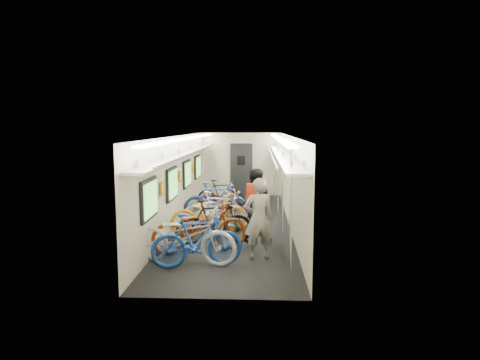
# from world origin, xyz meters

# --- Properties ---
(train_car_shell) EXTENTS (10.00, 10.00, 10.00)m
(train_car_shell) POSITION_xyz_m (-0.36, 0.71, 1.66)
(train_car_shell) COLOR black
(train_car_shell) RESTS_ON ground
(bicycle_0) EXTENTS (2.18, 1.09, 1.09)m
(bicycle_0) POSITION_xyz_m (-0.76, -3.31, 0.55)
(bicycle_0) COLOR silver
(bicycle_0) RESTS_ON ground
(bicycle_1) EXTENTS (1.81, 0.95, 1.05)m
(bicycle_1) POSITION_xyz_m (-0.48, -3.48, 0.52)
(bicycle_1) COLOR #1C4DAD
(bicycle_1) RESTS_ON ground
(bicycle_2) EXTENTS (2.18, 1.45, 1.08)m
(bicycle_2) POSITION_xyz_m (-0.56, -2.54, 0.54)
(bicycle_2) COLOR maroon
(bicycle_2) RESTS_ON ground
(bicycle_3) EXTENTS (1.79, 0.87, 1.04)m
(bicycle_3) POSITION_xyz_m (-0.32, -1.94, 0.52)
(bicycle_3) COLOR black
(bicycle_3) RESTS_ON ground
(bicycle_4) EXTENTS (2.08, 1.41, 1.03)m
(bicycle_4) POSITION_xyz_m (-0.54, -1.00, 0.52)
(bicycle_4) COLOR orange
(bicycle_4) RESTS_ON ground
(bicycle_5) EXTENTS (1.62, 0.84, 0.93)m
(bicycle_5) POSITION_xyz_m (-0.46, -0.17, 0.47)
(bicycle_5) COLOR silver
(bicycle_5) RESTS_ON ground
(bicycle_6) EXTENTS (2.00, 1.21, 0.99)m
(bicycle_6) POSITION_xyz_m (-0.40, -0.42, 0.50)
(bicycle_6) COLOR #9D9EA1
(bicycle_6) RESTS_ON ground
(bicycle_7) EXTENTS (1.88, 0.68, 1.10)m
(bicycle_7) POSITION_xyz_m (-0.51, 0.48, 0.55)
(bicycle_7) COLOR #1A469C
(bicycle_7) RESTS_ON ground
(bicycle_8) EXTENTS (1.94, 1.05, 0.97)m
(bicycle_8) POSITION_xyz_m (-0.59, 0.90, 0.48)
(bicycle_8) COLOR maroon
(bicycle_8) RESTS_ON ground
(bicycle_9) EXTENTS (1.56, 0.52, 0.93)m
(bicycle_9) POSITION_xyz_m (-0.55, 2.39, 0.46)
(bicycle_9) COLOR black
(bicycle_9) RESTS_ON ground
(passenger_near) EXTENTS (0.68, 0.53, 1.65)m
(passenger_near) POSITION_xyz_m (0.68, -2.93, 0.82)
(passenger_near) COLOR gray
(passenger_near) RESTS_ON ground
(passenger_mid) EXTENTS (0.88, 0.72, 1.71)m
(passenger_mid) POSITION_xyz_m (0.58, -1.67, 0.85)
(passenger_mid) COLOR black
(passenger_mid) RESTS_ON ground
(backpack) EXTENTS (0.26, 0.15, 0.38)m
(backpack) POSITION_xyz_m (0.55, -2.51, 1.28)
(backpack) COLOR #A82710
(backpack) RESTS_ON passenger_near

